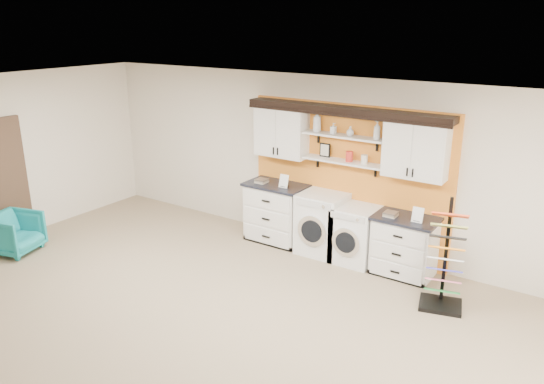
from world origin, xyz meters
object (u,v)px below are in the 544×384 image
Objects in this scene: base_cabinet_left at (276,212)px; base_cabinet_right at (404,246)px; washer at (322,224)px; armchair at (14,233)px; dryer at (355,234)px; sample_rack at (444,273)px.

base_cabinet_right is at bearing 0.00° from base_cabinet_left.
base_cabinet_right is at bearing 0.14° from washer.
armchair is (-5.52, -2.77, -0.12)m from base_cabinet_right.
sample_rack is at bearing -21.78° from dryer.
base_cabinet_left reaches higher than washer.
base_cabinet_left is at bearing -66.06° from armchair.
base_cabinet_left is 0.89m from washer.
washer is at bearing -179.86° from base_cabinet_right.
base_cabinet_left is 1.04× the size of washer.
sample_rack reaches higher than base_cabinet_left.
washer is 0.59m from dryer.
armchair is at bearing -149.70° from dryer.
sample_rack reaches higher than base_cabinet_right.
washer is 2.22m from sample_rack.
base_cabinet_right reaches higher than armchair.
washer is (0.89, -0.00, -0.01)m from base_cabinet_left.
washer is (-1.37, -0.00, 0.05)m from base_cabinet_right.
base_cabinet_right is 0.99m from sample_rack.
sample_rack is 2.05× the size of armchair.
sample_rack reaches higher than armchair.
sample_rack is (3.02, -0.62, -0.02)m from base_cabinet_left.
sample_rack is (0.76, -0.62, 0.04)m from base_cabinet_right.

